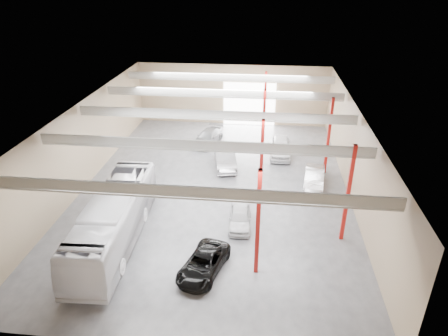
% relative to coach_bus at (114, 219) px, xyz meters
% --- Properties ---
extents(depot_shell, '(22.12, 32.12, 7.06)m').
position_rel_coach_bus_xyz_m(depot_shell, '(5.85, 8.36, 3.25)').
color(depot_shell, '#46474B').
rests_on(depot_shell, ground).
extents(coach_bus, '(3.44, 12.54, 3.46)m').
position_rel_coach_bus_xyz_m(coach_bus, '(0.00, 0.00, 0.00)').
color(coach_bus, silver).
rests_on(coach_bus, ground).
extents(black_sedan, '(3.20, 4.92, 1.26)m').
position_rel_coach_bus_xyz_m(black_sedan, '(6.35, -2.48, -1.10)').
color(black_sedan, black).
rests_on(black_sedan, ground).
extents(car_row_a, '(1.77, 4.00, 1.34)m').
position_rel_coach_bus_xyz_m(car_row_a, '(8.18, 2.72, -1.06)').
color(car_row_a, silver).
rests_on(car_row_a, ground).
extents(car_row_b, '(2.79, 5.41, 1.70)m').
position_rel_coach_bus_xyz_m(car_row_b, '(6.09, 12.24, -0.88)').
color(car_row_b, '#A9A9AD').
rests_on(car_row_b, ground).
extents(car_row_c, '(3.24, 5.21, 1.41)m').
position_rel_coach_bus_xyz_m(car_row_c, '(3.72, 17.44, -1.03)').
color(car_row_c, gray).
rests_on(car_row_c, ground).
extents(car_right_near, '(2.19, 4.72, 1.50)m').
position_rel_coach_bus_xyz_m(car_right_near, '(14.02, 9.23, -0.98)').
color(car_right_near, silver).
rests_on(car_right_near, ground).
extents(car_right_far, '(2.10, 5.08, 1.72)m').
position_rel_coach_bus_xyz_m(car_right_far, '(11.28, 15.26, -0.87)').
color(car_right_far, white).
rests_on(car_right_far, ground).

